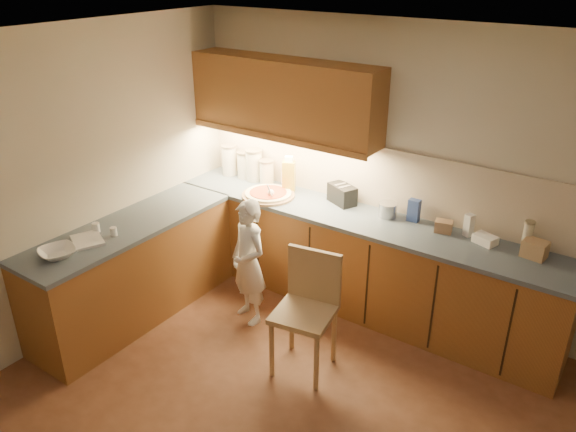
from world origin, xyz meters
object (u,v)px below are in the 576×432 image
Objects in this scene: wooden_chair at (308,303)px; oil_jug at (289,175)px; child at (248,262)px; pizza_on_board at (268,194)px; toaster at (342,194)px.

oil_jug reaches higher than wooden_chair.
wooden_chair is at bearing 3.62° from child.
child is at bearing -78.44° from oil_jug.
wooden_chair is at bearing -40.58° from pizza_on_board.
toaster is (0.67, 0.27, 0.07)m from pizza_on_board.
pizza_on_board reaches higher than toaster.
oil_jug is at bearing 68.66° from pizza_on_board.
pizza_on_board is 1.42m from wooden_chair.
wooden_chair is at bearing -47.42° from toaster.
oil_jug is at bearing 120.69° from wooden_chair.
child reaches higher than toaster.
child is at bearing -67.99° from pizza_on_board.
wooden_chair is (0.77, -0.22, -0.01)m from child.
child is at bearing 154.14° from wooden_chair.
child is 1.10m from toaster.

